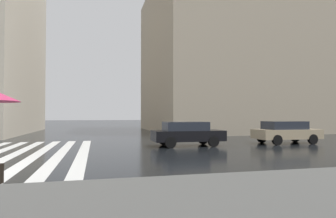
% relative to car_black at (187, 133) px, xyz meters
% --- Properties ---
extents(zebra_crossing, '(13.00, 5.50, 0.01)m').
position_rel_car_black_xyz_m(zebra_crossing, '(-1.50, 8.23, -0.75)').
color(zebra_crossing, silver).
rests_on(zebra_crossing, ground_plane).
extents(haussmann_block_corner, '(17.84, 20.57, 20.59)m').
position_rel_car_black_xyz_m(haussmann_block_corner, '(15.92, -11.33, 9.33)').
color(haussmann_block_corner, tan).
rests_on(haussmann_block_corner, ground_plane).
extents(car_black, '(1.85, 4.10, 1.41)m').
position_rel_car_black_xyz_m(car_black, '(0.00, 0.00, 0.00)').
color(car_black, black).
rests_on(car_black, ground_plane).
extents(car_champagne, '(1.85, 4.10, 1.41)m').
position_rel_car_black_xyz_m(car_champagne, '(0.00, -6.57, 0.00)').
color(car_champagne, tan).
rests_on(car_champagne, ground_plane).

